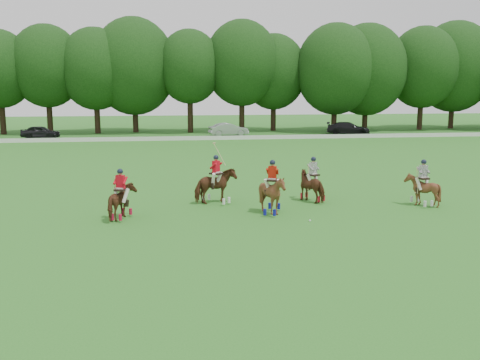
{
  "coord_description": "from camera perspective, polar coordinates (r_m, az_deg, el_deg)",
  "views": [
    {
      "loc": [
        -3.42,
        -20.5,
        5.76
      ],
      "look_at": [
        0.1,
        4.2,
        1.4
      ],
      "focal_mm": 40.0,
      "sensor_mm": 36.0,
      "label": 1
    }
  ],
  "objects": [
    {
      "name": "car_mid",
      "position": [
        63.66,
        -1.23,
        5.41
      ],
      "size": [
        4.82,
        2.28,
        1.53
      ],
      "primitive_type": "imported",
      "rotation": [
        0.0,
        0.0,
        1.72
      ],
      "color": "#A7A7AC",
      "rests_on": "ground"
    },
    {
      "name": "car_left",
      "position": [
        64.7,
        -20.5,
        4.82
      ],
      "size": [
        4.45,
        2.3,
        1.45
      ],
      "primitive_type": "imported",
      "rotation": [
        0.0,
        0.0,
        1.43
      ],
      "color": "black",
      "rests_on": "ground"
    },
    {
      "name": "polo_stripe_a",
      "position": [
        27.4,
        7.78,
        -0.56
      ],
      "size": [
        1.72,
        2.02,
        2.28
      ],
      "color": "#552916",
      "rests_on": "ground"
    },
    {
      "name": "polo_stripe_b",
      "position": [
        27.62,
        18.86,
        -0.93
      ],
      "size": [
        1.42,
        1.56,
        2.28
      ],
      "color": "#552916",
      "rests_on": "ground"
    },
    {
      "name": "tree_line",
      "position": [
        68.69,
        -5.15,
        11.93
      ],
      "size": [
        117.98,
        14.32,
        14.75
      ],
      "color": "black",
      "rests_on": "ground"
    },
    {
      "name": "polo_red_c",
      "position": [
        24.47,
        3.45,
        -1.51
      ],
      "size": [
        1.95,
        2.06,
        2.5
      ],
      "color": "#552916",
      "rests_on": "ground"
    },
    {
      "name": "boundary_rail",
      "position": [
        58.86,
        -4.77,
        4.47
      ],
      "size": [
        120.0,
        0.1,
        0.44
      ],
      "primitive_type": "cube",
      "color": "white",
      "rests_on": "ground"
    },
    {
      "name": "polo_ball",
      "position": [
        23.39,
        7.48,
        -4.32
      ],
      "size": [
        0.09,
        0.09,
        0.09
      ],
      "primitive_type": "sphere",
      "color": "white",
      "rests_on": "ground"
    },
    {
      "name": "car_right",
      "position": [
        67.05,
        11.47,
        5.43
      ],
      "size": [
        5.63,
        3.66,
        1.52
      ],
      "primitive_type": "imported",
      "rotation": [
        0.0,
        0.0,
        1.25
      ],
      "color": "black",
      "rests_on": "ground"
    },
    {
      "name": "polo_red_a",
      "position": [
        24.05,
        -12.56,
        -2.22
      ],
      "size": [
        1.38,
        1.98,
        2.25
      ],
      "color": "#552916",
      "rests_on": "ground"
    },
    {
      "name": "ground",
      "position": [
        21.57,
        1.31,
        -5.58
      ],
      "size": [
        180.0,
        180.0,
        0.0
      ],
      "primitive_type": "plane",
      "color": "#276F1F",
      "rests_on": "ground"
    },
    {
      "name": "polo_red_b",
      "position": [
        26.61,
        -2.56,
        -0.64
      ],
      "size": [
        2.28,
        2.28,
        2.98
      ],
      "color": "#552916",
      "rests_on": "ground"
    }
  ]
}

